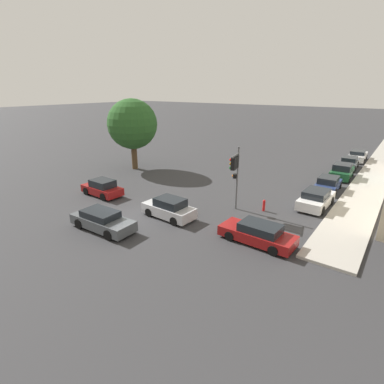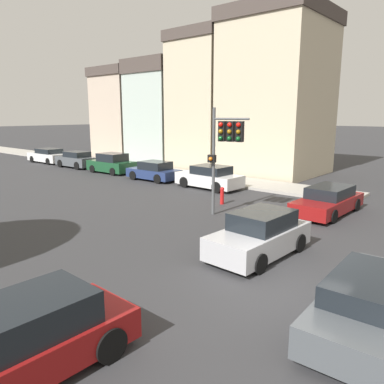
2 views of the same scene
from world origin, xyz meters
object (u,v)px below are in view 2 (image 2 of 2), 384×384
object	(u,v)px
crossing_car_2	(260,235)
traffic_signal	(226,140)
parked_car_0	(210,177)
crossing_car_0	(28,339)
crossing_car_3	(328,201)
fire_hydrant	(222,195)
parked_car_2	(112,164)
crossing_car_1	(372,303)
parked_car_1	(154,171)
parked_car_3	(76,160)
parked_car_4	(48,156)

from	to	relation	value
crossing_car_2	traffic_signal	bearing A→B (deg)	-128.27
parked_car_0	crossing_car_0	bearing A→B (deg)	118.95
crossing_car_3	fire_hydrant	size ratio (longest dim) A/B	5.10
crossing_car_2	parked_car_0	world-z (taller)	crossing_car_2
fire_hydrant	crossing_car_2	bearing A→B (deg)	-134.24
parked_car_0	parked_car_2	size ratio (longest dim) A/B	1.06
crossing_car_1	fire_hydrant	bearing A→B (deg)	49.47
crossing_car_3	fire_hydrant	distance (m)	5.28
traffic_signal	parked_car_1	world-z (taller)	traffic_signal
parked_car_2	parked_car_3	world-z (taller)	parked_car_2
crossing_car_2	parked_car_3	world-z (taller)	crossing_car_2
parked_car_1	parked_car_2	size ratio (longest dim) A/B	0.97
traffic_signal	crossing_car_1	distance (m)	10.13
parked_car_0	fire_hydrant	size ratio (longest dim) A/B	4.76
traffic_signal	crossing_car_2	world-z (taller)	traffic_signal
crossing_car_0	parked_car_0	bearing A→B (deg)	-151.38
crossing_car_3	parked_car_1	distance (m)	13.10
parked_car_4	fire_hydrant	bearing A→B (deg)	170.73
parked_car_1	crossing_car_2	bearing A→B (deg)	147.35
parked_car_3	crossing_car_2	bearing A→B (deg)	159.08
crossing_car_0	parked_car_3	world-z (taller)	crossing_car_0
crossing_car_0	crossing_car_2	distance (m)	7.88
traffic_signal	crossing_car_0	bearing A→B (deg)	5.97
crossing_car_0	parked_car_0	xyz separation A→B (m)	(16.04, 8.29, 0.02)
crossing_car_0	crossing_car_1	size ratio (longest dim) A/B	0.83
traffic_signal	parked_car_3	distance (m)	20.32
parked_car_0	parked_car_1	distance (m)	4.90
parked_car_1	fire_hydrant	size ratio (longest dim) A/B	4.34
crossing_car_3	parked_car_3	xyz separation A→B (m)	(1.14, 23.04, 0.07)
parked_car_2	crossing_car_0	bearing A→B (deg)	136.65
parked_car_2	parked_car_3	xyz separation A→B (m)	(-0.13, 4.85, -0.05)
crossing_car_3	parked_car_3	bearing A→B (deg)	-91.12
crossing_car_3	parked_car_2	size ratio (longest dim) A/B	1.14
crossing_car_2	crossing_car_3	xyz separation A→B (m)	(6.87, 0.29, -0.08)
parked_car_4	fire_hydrant	world-z (taller)	parked_car_4
traffic_signal	crossing_car_3	world-z (taller)	traffic_signal
traffic_signal	fire_hydrant	world-z (taller)	traffic_signal
crossing_car_3	parked_car_4	size ratio (longest dim) A/B	1.00
traffic_signal	fire_hydrant	xyz separation A→B (m)	(1.88, 1.49, -3.06)
parked_car_0	parked_car_3	distance (m)	14.88
traffic_signal	parked_car_0	distance (m)	7.35
crossing_car_0	parked_car_1	world-z (taller)	crossing_car_0
crossing_car_1	fire_hydrant	world-z (taller)	crossing_car_1
parked_car_0	crossing_car_1	bearing A→B (deg)	141.82
traffic_signal	parked_car_1	distance (m)	11.05
traffic_signal	parked_car_4	world-z (taller)	traffic_signal
parked_car_1	parked_car_3	size ratio (longest dim) A/B	0.97
parked_car_2	parked_car_3	bearing A→B (deg)	-0.62
crossing_car_2	fire_hydrant	world-z (taller)	crossing_car_2
crossing_car_0	parked_car_4	xyz separation A→B (m)	(16.03, 28.24, -0.01)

